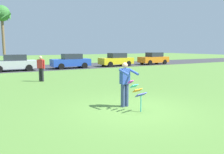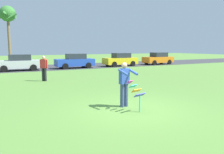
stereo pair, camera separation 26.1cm
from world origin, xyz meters
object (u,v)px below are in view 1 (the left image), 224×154
parked_car_orange (154,59)px  palm_tree_right_near (2,16)px  parked_car_blue (71,61)px  parked_car_yellow (116,60)px  person_kite_flyer (125,83)px  person_walker_near (41,68)px  kite_held (137,91)px  parked_car_silver (14,63)px

parked_car_orange → palm_tree_right_near: size_ratio=0.54×
parked_car_blue → parked_car_yellow: (5.81, 0.00, 0.00)m
person_kite_flyer → person_walker_near: bearing=99.6°
parked_car_blue → parked_car_orange: bearing=0.0°
kite_held → parked_car_yellow: 19.41m
person_kite_flyer → palm_tree_right_near: size_ratio=0.22×
parked_car_yellow → person_walker_near: bearing=-143.0°
parked_car_yellow → palm_tree_right_near: palm_tree_right_near is taller
parked_car_orange → palm_tree_right_near: palm_tree_right_near is taller
parked_car_blue → parked_car_silver: bearing=-180.0°
kite_held → person_walker_near: size_ratio=0.63×
parked_car_orange → person_walker_near: 18.49m
parked_car_orange → parked_car_yellow: bearing=-180.0°
person_walker_near → parked_car_yellow: bearing=37.0°
kite_held → parked_car_orange: parked_car_orange is taller
parked_car_blue → parked_car_orange: size_ratio=0.99×
parked_car_silver → palm_tree_right_near: size_ratio=0.54×
person_kite_flyer → palm_tree_right_near: bearing=95.0°
person_walker_near → palm_tree_right_near: bearing=92.9°
palm_tree_right_near → person_walker_near: palm_tree_right_near is taller
person_walker_near → kite_held: bearing=-80.7°
palm_tree_right_near → parked_car_silver: bearing=-89.5°
parked_car_silver → parked_car_blue: size_ratio=1.01×
kite_held → parked_car_blue: bearing=78.5°
parked_car_silver → parked_car_yellow: size_ratio=1.00×
parked_car_yellow → palm_tree_right_near: bearing=138.8°
person_kite_flyer → parked_car_orange: bearing=47.0°
kite_held → parked_car_blue: (3.47, 17.05, 0.04)m
kite_held → parked_car_blue: size_ratio=0.26×
person_kite_flyer → parked_car_blue: 16.71m
person_kite_flyer → parked_car_blue: bearing=77.8°
kite_held → parked_car_yellow: parked_car_yellow is taller
parked_car_orange → parked_car_blue: bearing=-180.0°
parked_car_orange → person_walker_near: (-16.63, -8.08, 0.16)m
person_kite_flyer → person_walker_near: (-1.40, 8.25, -0.02)m
parked_car_silver → parked_car_yellow: bearing=0.0°
parked_car_orange → person_walker_near: person_walker_near is taller
parked_car_silver → parked_car_yellow: 11.59m
person_kite_flyer → parked_car_orange: size_ratio=0.41×
parked_car_blue → person_walker_near: size_ratio=2.43×
parked_car_blue → person_walker_near: person_walker_near is taller
kite_held → palm_tree_right_near: bearing=95.0°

